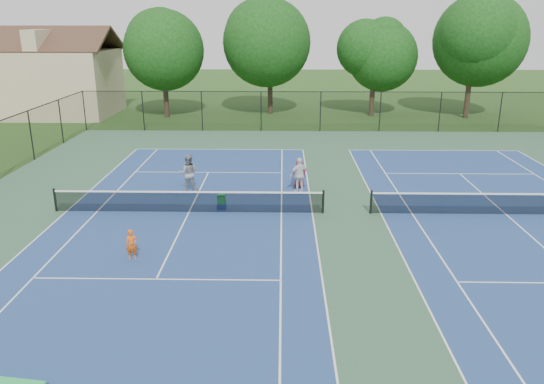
{
  "coord_description": "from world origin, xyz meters",
  "views": [
    {
      "loc": [
        -2.86,
        -22.04,
        8.19
      ],
      "look_at": [
        -3.28,
        -1.0,
        1.3
      ],
      "focal_mm": 35.0,
      "sensor_mm": 36.0,
      "label": 1
    }
  ],
  "objects_px": {
    "ball_crate": "(222,206)",
    "tree_back_c": "(375,52)",
    "tree_back_a": "(163,46)",
    "bystander_c": "(299,173)",
    "child_player": "(132,245)",
    "bystander_a": "(300,175)",
    "ball_hopper": "(221,199)",
    "clapboard_house": "(55,80)",
    "tree_back_b": "(270,38)",
    "instructor": "(188,173)",
    "tree_back_d": "(474,36)"
  },
  "relations": [
    {
      "from": "child_player",
      "to": "instructor",
      "type": "height_order",
      "value": "instructor"
    },
    {
      "from": "bystander_a",
      "to": "ball_hopper",
      "type": "relative_size",
      "value": 4.03
    },
    {
      "from": "tree_back_b",
      "to": "ball_crate",
      "type": "distance_m",
      "value": 26.45
    },
    {
      "from": "tree_back_b",
      "to": "instructor",
      "type": "relative_size",
      "value": 5.3
    },
    {
      "from": "tree_back_a",
      "to": "bystander_c",
      "type": "height_order",
      "value": "tree_back_a"
    },
    {
      "from": "bystander_a",
      "to": "bystander_c",
      "type": "bearing_deg",
      "value": -113.9
    },
    {
      "from": "child_player",
      "to": "bystander_a",
      "type": "bearing_deg",
      "value": 40.84
    },
    {
      "from": "tree_back_b",
      "to": "clapboard_house",
      "type": "xyz_separation_m",
      "value": [
        -19.0,
        -1.0,
        -3.5
      ]
    },
    {
      "from": "bystander_a",
      "to": "bystander_c",
      "type": "distance_m",
      "value": 0.88
    },
    {
      "from": "tree_back_c",
      "to": "child_player",
      "type": "distance_m",
      "value": 33.0
    },
    {
      "from": "tree_back_c",
      "to": "bystander_c",
      "type": "height_order",
      "value": "tree_back_c"
    },
    {
      "from": "ball_hopper",
      "to": "child_player",
      "type": "bearing_deg",
      "value": -116.55
    },
    {
      "from": "tree_back_d",
      "to": "ball_hopper",
      "type": "xyz_separation_m",
      "value": [
        -18.58,
        -23.6,
        -6.33
      ]
    },
    {
      "from": "bystander_a",
      "to": "child_player",
      "type": "bearing_deg",
      "value": 28.66
    },
    {
      "from": "instructor",
      "to": "ball_crate",
      "type": "height_order",
      "value": "instructor"
    },
    {
      "from": "ball_crate",
      "to": "tree_back_c",
      "type": "bearing_deg",
      "value": 66.72
    },
    {
      "from": "tree_back_a",
      "to": "ball_crate",
      "type": "xyz_separation_m",
      "value": [
        7.42,
        -23.6,
        -5.9
      ]
    },
    {
      "from": "tree_back_d",
      "to": "tree_back_c",
      "type": "bearing_deg",
      "value": 172.87
    },
    {
      "from": "clapboard_house",
      "to": "bystander_c",
      "type": "bearing_deg",
      "value": -45.24
    },
    {
      "from": "tree_back_b",
      "to": "bystander_c",
      "type": "relative_size",
      "value": 6.9
    },
    {
      "from": "tree_back_c",
      "to": "instructor",
      "type": "bearing_deg",
      "value": -119.59
    },
    {
      "from": "child_player",
      "to": "ball_crate",
      "type": "distance_m",
      "value": 5.87
    },
    {
      "from": "tree_back_c",
      "to": "instructor",
      "type": "xyz_separation_m",
      "value": [
        -12.49,
        -22.0,
        -4.53
      ]
    },
    {
      "from": "bystander_a",
      "to": "ball_crate",
      "type": "height_order",
      "value": "bystander_a"
    },
    {
      "from": "tree_back_d",
      "to": "clapboard_house",
      "type": "bearing_deg",
      "value": 178.41
    },
    {
      "from": "tree_back_c",
      "to": "bystander_a",
      "type": "xyz_separation_m",
      "value": [
        -7.01,
        -22.05,
        -4.6
      ]
    },
    {
      "from": "bystander_a",
      "to": "instructor",
      "type": "bearing_deg",
      "value": -23.33
    },
    {
      "from": "tree_back_b",
      "to": "instructor",
      "type": "bearing_deg",
      "value": -98.64
    },
    {
      "from": "instructor",
      "to": "ball_crate",
      "type": "relative_size",
      "value": 4.7
    },
    {
      "from": "tree_back_c",
      "to": "tree_back_d",
      "type": "relative_size",
      "value": 0.81
    },
    {
      "from": "tree_back_d",
      "to": "ball_crate",
      "type": "distance_m",
      "value": 30.77
    },
    {
      "from": "tree_back_c",
      "to": "bystander_a",
      "type": "relative_size",
      "value": 4.75
    },
    {
      "from": "ball_crate",
      "to": "instructor",
      "type": "bearing_deg",
      "value": 126.35
    },
    {
      "from": "ball_hopper",
      "to": "tree_back_b",
      "type": "bearing_deg",
      "value": 86.46
    },
    {
      "from": "instructor",
      "to": "bystander_c",
      "type": "height_order",
      "value": "instructor"
    },
    {
      "from": "ball_hopper",
      "to": "tree_back_c",
      "type": "bearing_deg",
      "value": 66.72
    },
    {
      "from": "tree_back_b",
      "to": "ball_crate",
      "type": "height_order",
      "value": "tree_back_b"
    },
    {
      "from": "instructor",
      "to": "bystander_c",
      "type": "bearing_deg",
      "value": -174.33
    },
    {
      "from": "tree_back_b",
      "to": "ball_crate",
      "type": "bearing_deg",
      "value": -93.54
    },
    {
      "from": "clapboard_house",
      "to": "bystander_a",
      "type": "height_order",
      "value": "clapboard_house"
    },
    {
      "from": "clapboard_house",
      "to": "ball_hopper",
      "type": "xyz_separation_m",
      "value": [
        17.42,
        -24.6,
        -2.6
      ]
    },
    {
      "from": "ball_crate",
      "to": "tree_back_d",
      "type": "bearing_deg",
      "value": 51.78
    },
    {
      "from": "ball_hopper",
      "to": "instructor",
      "type": "bearing_deg",
      "value": 126.35
    },
    {
      "from": "clapboard_house",
      "to": "ball_crate",
      "type": "relative_size",
      "value": 26.84
    },
    {
      "from": "tree_back_a",
      "to": "child_player",
      "type": "relative_size",
      "value": 8.21
    },
    {
      "from": "tree_back_c",
      "to": "ball_hopper",
      "type": "height_order",
      "value": "tree_back_c"
    },
    {
      "from": "bystander_a",
      "to": "ball_hopper",
      "type": "height_order",
      "value": "bystander_a"
    },
    {
      "from": "clapboard_house",
      "to": "bystander_c",
      "type": "relative_size",
      "value": 7.43
    },
    {
      "from": "tree_back_a",
      "to": "tree_back_d",
      "type": "relative_size",
      "value": 0.88
    },
    {
      "from": "tree_back_c",
      "to": "instructor",
      "type": "distance_m",
      "value": 25.71
    }
  ]
}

